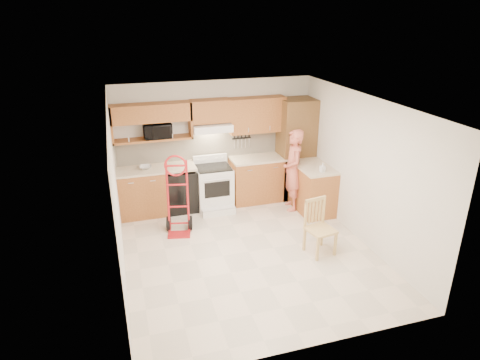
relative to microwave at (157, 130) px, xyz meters
name	(u,v)px	position (x,y,z in m)	size (l,w,h in m)	color
floor	(249,252)	(1.16, -2.08, -1.64)	(4.00, 4.50, 0.02)	beige
ceiling	(250,102)	(1.16, -2.08, 0.88)	(4.00, 4.50, 0.02)	white
wall_back	(215,142)	(1.16, 0.17, -0.38)	(4.00, 0.02, 2.50)	silver
wall_front	(313,259)	(1.16, -4.34, -0.38)	(4.00, 0.02, 2.50)	silver
wall_left	(116,198)	(-0.85, -2.08, -0.38)	(0.02, 4.50, 2.50)	silver
wall_right	(362,170)	(3.17, -2.08, -0.38)	(0.02, 4.50, 2.50)	silver
backsplash	(215,145)	(1.16, 0.15, -0.43)	(3.92, 0.03, 0.55)	beige
lower_cab_left	(142,193)	(-0.39, -0.14, -1.18)	(0.90, 0.60, 0.90)	#AC6732
dishwasher	(181,190)	(0.36, -0.14, -1.21)	(0.60, 0.60, 0.85)	black
lower_cab_right	(258,180)	(1.99, -0.14, -1.18)	(1.14, 0.60, 0.90)	#AC6732
countertop_left	(156,169)	(-0.09, -0.13, -0.71)	(1.50, 0.63, 0.04)	beige
countertop_right	(258,158)	(1.99, -0.13, -0.71)	(1.14, 0.63, 0.04)	beige
cab_return_right	(313,189)	(2.86, -0.94, -1.18)	(0.60, 1.00, 0.90)	#AC6732
countertop_return	(314,167)	(2.86, -0.94, -0.71)	(0.63, 1.00, 0.04)	beige
pantry_tall	(295,149)	(2.81, -0.14, -0.58)	(0.70, 0.60, 2.10)	brown
upper_cab_left	(151,113)	(-0.09, 0.00, 0.35)	(1.50, 0.33, 0.34)	#AC6732
upper_shelf_mw	(153,139)	(-0.09, 0.00, -0.16)	(1.50, 0.33, 0.04)	#AC6732
upper_cab_center	(210,111)	(1.04, 0.00, 0.31)	(0.76, 0.33, 0.44)	#AC6732
upper_cab_right	(257,115)	(1.99, 0.00, 0.17)	(1.14, 0.33, 0.70)	#AC6732
range_hood	(212,127)	(1.04, -0.06, 0.00)	(0.76, 0.46, 0.14)	white
knife_strip	(242,141)	(1.71, 0.12, -0.39)	(0.40, 0.05, 0.29)	black
microwave	(157,130)	(0.00, 0.00, 0.00)	(0.51, 0.35, 0.28)	black
range	(214,184)	(1.01, -0.29, -1.12)	(0.70, 0.92, 1.03)	white
person	(293,170)	(2.50, -0.74, -0.81)	(0.60, 0.39, 1.64)	#CF6854
hand_truck	(178,199)	(0.15, -1.10, -0.97)	(0.52, 0.48, 1.33)	red
dining_chair	(321,228)	(2.27, -2.45, -1.17)	(0.42, 0.45, 0.92)	#D7B261
soap_bottle	(323,167)	(2.86, -1.27, -0.60)	(0.08, 0.08, 0.18)	white
bowl	(146,167)	(-0.29, -0.13, -0.66)	(0.23, 0.23, 0.06)	white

